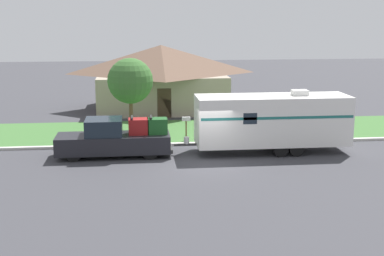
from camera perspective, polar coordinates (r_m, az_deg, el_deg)
ground_plane at (r=26.49m, az=1.83°, el=-3.72°), size 120.00×120.00×0.00m
curb_strip at (r=30.07m, az=0.83°, el=-1.67°), size 80.00×0.30×0.14m
lawn_strip at (r=33.62m, az=0.06°, el=-0.29°), size 80.00×7.00×0.03m
house_across_street at (r=41.31m, az=-3.31°, el=5.56°), size 10.30×8.17×4.91m
pickup_truck at (r=27.74m, az=-8.24°, el=-1.17°), size 5.90×1.95×2.07m
travel_trailer at (r=28.48m, az=8.56°, el=0.86°), size 9.21×2.39×3.31m
mailbox at (r=30.77m, az=-0.63°, el=0.58°), size 0.48×0.20×1.41m
tree_in_yard at (r=32.92m, az=-6.60°, el=5.00°), size 2.79×2.79×4.61m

